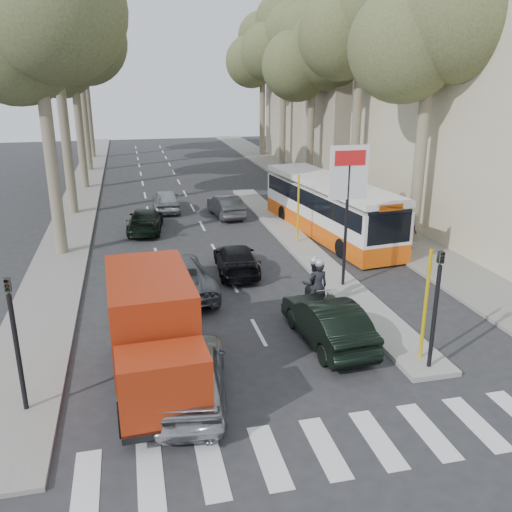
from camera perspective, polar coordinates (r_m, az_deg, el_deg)
The scene contains 30 objects.
ground at distance 16.50m, azimuth 5.02°, elevation -10.69°, with size 120.00×120.00×0.00m, color #28282B.
sidewalk_right at distance 41.61m, azimuth 5.64°, elevation 7.42°, with size 3.20×70.00×0.12m, color gray.
median_left at distance 42.52m, azimuth -17.64°, elevation 6.87°, with size 2.40×64.00×0.12m, color gray.
traffic_island at distance 27.07m, azimuth 4.37°, elevation 1.40°, with size 1.50×26.00×0.16m, color gray.
building_far at distance 51.72m, azimuth 10.21°, elevation 18.24°, with size 11.00×20.00×16.00m, color #B7A88E.
billboard at distance 20.70m, azimuth 9.62°, elevation 6.20°, with size 1.50×12.10×5.60m.
traffic_light_island at distance 15.51m, azimuth 18.55°, elevation -3.44°, with size 0.16×0.41×3.60m.
traffic_light_left at distance 14.10m, azimuth -24.21°, elevation -6.39°, with size 0.16×0.41×3.60m.
tree_l_a at distance 26.04m, azimuth -22.02°, elevation 22.49°, with size 7.40×7.20×14.10m.
tree_l_b at distance 34.03m, azimuth -20.40°, elevation 22.61°, with size 7.40×7.20×14.88m.
tree_l_c at distance 41.90m, azimuth -18.70°, elevation 20.39°, with size 7.40×7.20×13.71m.
tree_l_d at distance 49.98m, azimuth -18.26°, elevation 21.98°, with size 7.40×7.20×15.66m.
tree_l_e at distance 57.89m, azimuth -17.66°, elevation 20.42°, with size 7.40×7.20×14.49m.
tree_r_a at distance 27.56m, azimuth 18.29°, elevation 22.58°, with size 7.40×7.20×14.10m.
tree_r_b at distance 34.81m, azimuth 11.31°, elevation 23.80°, with size 7.40×7.20×15.27m.
tree_r_c at distance 42.06m, azimuth 6.16°, elevation 20.71°, with size 7.40×7.20×13.32m.
tree_r_d at distance 49.78m, azimuth 3.08°, elevation 22.03°, with size 7.40×7.20×14.88m.
tree_r_e at distance 57.49m, azimuth 0.79°, elevation 20.90°, with size 7.40×7.20×14.10m.
silver_hatchback at distance 14.35m, azimuth -6.90°, elevation -12.02°, with size 1.83×4.54×1.55m, color #A4A7AC.
dark_hatchback at distance 17.18m, azimuth 7.52°, elevation -6.84°, with size 1.53×4.38×1.44m, color black.
queue_car_a at distance 20.99m, azimuth -8.49°, elevation -2.03°, with size 2.43×5.26×1.46m, color #55585D.
queue_car_b at distance 23.02m, azimuth -2.10°, elevation -0.32°, with size 1.67×4.11×1.19m, color black.
queue_car_c at distance 34.05m, azimuth -9.47°, elevation 5.80°, with size 1.58×3.93×1.34m, color #9C9FA3.
queue_car_d at distance 32.33m, azimuth -3.22°, elevation 5.31°, with size 1.37×3.92×1.29m, color #4A4D51.
queue_car_e at distance 29.71m, azimuth -11.56°, elevation 3.71°, with size 1.74×4.27×1.24m, color black.
red_truck at distance 14.74m, azimuth -10.80°, elevation -7.79°, with size 2.38×5.70×2.99m.
city_bus at distance 28.49m, azimuth 7.66°, elevation 5.24°, with size 3.75×11.42×2.95m.
motorcycle at distance 19.33m, azimuth 6.32°, elevation -3.18°, with size 0.87×2.38×2.03m.
pedestrian_near at distance 26.71m, azimuth 15.79°, elevation 2.57°, with size 1.04×0.51×1.77m, color #352D43.
pedestrian_far at distance 31.28m, azimuth 15.17°, elevation 4.90°, with size 1.14×0.50×1.76m, color brown.
Camera 1 is at (-4.67, -13.63, 8.04)m, focal length 38.00 mm.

